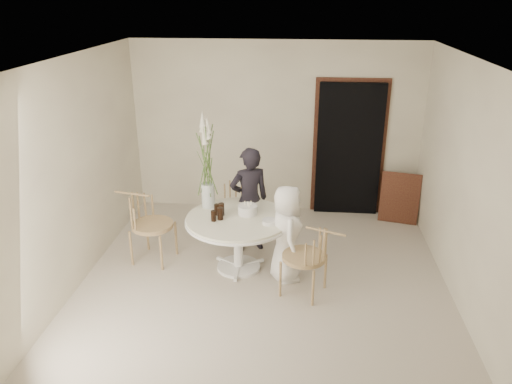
# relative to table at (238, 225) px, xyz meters

# --- Properties ---
(ground) EXTENTS (4.50, 4.50, 0.00)m
(ground) POSITION_rel_table_xyz_m (0.35, -0.25, -0.62)
(ground) COLOR beige
(ground) RESTS_ON ground
(room_shell) EXTENTS (4.50, 4.50, 4.50)m
(room_shell) POSITION_rel_table_xyz_m (0.35, -0.25, 1.00)
(room_shell) COLOR white
(room_shell) RESTS_ON ground
(doorway) EXTENTS (1.00, 0.10, 2.10)m
(doorway) POSITION_rel_table_xyz_m (1.50, 1.94, 0.43)
(doorway) COLOR black
(doorway) RESTS_ON ground
(door_trim) EXTENTS (1.12, 0.03, 2.22)m
(door_trim) POSITION_rel_table_xyz_m (1.50, 1.98, 0.49)
(door_trim) COLOR brown
(door_trim) RESTS_ON ground
(table) EXTENTS (1.33, 1.33, 0.73)m
(table) POSITION_rel_table_xyz_m (0.00, 0.00, 0.00)
(table) COLOR white
(table) RESTS_ON ground
(picture_frame) EXTENTS (0.62, 0.30, 0.78)m
(picture_frame) POSITION_rel_table_xyz_m (2.30, 1.65, -0.22)
(picture_frame) COLOR brown
(picture_frame) RESTS_ON ground
(chair_far) EXTENTS (0.55, 0.58, 0.85)m
(chair_far) POSITION_rel_table_xyz_m (-0.12, 1.02, -0.06)
(chair_far) COLOR #A17E57
(chair_far) RESTS_ON ground
(chair_right) EXTENTS (0.64, 0.61, 0.89)m
(chair_right) POSITION_rel_table_xyz_m (0.95, -0.53, -0.04)
(chair_right) COLOR #A17E57
(chair_right) RESTS_ON ground
(chair_left) EXTENTS (0.62, 0.59, 0.95)m
(chair_left) POSITION_rel_table_xyz_m (-1.28, 0.14, -0.00)
(chair_left) COLOR #A17E57
(chair_left) RESTS_ON ground
(girl) EXTENTS (0.63, 0.54, 1.48)m
(girl) POSITION_rel_table_xyz_m (0.08, 0.54, 0.12)
(girl) COLOR black
(girl) RESTS_ON ground
(boy) EXTENTS (0.52, 0.67, 1.23)m
(boy) POSITION_rel_table_xyz_m (0.62, -0.17, 0.00)
(boy) COLOR white
(boy) RESTS_ON ground
(birthday_cake) EXTENTS (0.24, 0.24, 0.17)m
(birthday_cake) POSITION_rel_table_xyz_m (0.11, 0.11, 0.17)
(birthday_cake) COLOR white
(birthday_cake) RESTS_ON table
(cola_tumbler_a) EXTENTS (0.07, 0.07, 0.14)m
(cola_tumbler_a) POSITION_rel_table_xyz_m (-0.28, -0.14, 0.18)
(cola_tumbler_a) COLOR black
(cola_tumbler_a) RESTS_ON table
(cola_tumbler_b) EXTENTS (0.10, 0.10, 0.16)m
(cola_tumbler_b) POSITION_rel_table_xyz_m (-0.21, -0.09, 0.19)
(cola_tumbler_b) COLOR black
(cola_tumbler_b) RESTS_ON table
(cola_tumbler_c) EXTENTS (0.09, 0.09, 0.14)m
(cola_tumbler_c) POSITION_rel_table_xyz_m (-0.28, 0.05, 0.18)
(cola_tumbler_c) COLOR black
(cola_tumbler_c) RESTS_ON table
(cola_tumbler_d) EXTENTS (0.08, 0.08, 0.16)m
(cola_tumbler_d) POSITION_rel_table_xyz_m (-0.21, 0.04, 0.19)
(cola_tumbler_d) COLOR black
(cola_tumbler_d) RESTS_ON table
(plate_stack) EXTENTS (0.24, 0.24, 0.05)m
(plate_stack) POSITION_rel_table_xyz_m (0.41, -0.14, 0.14)
(plate_stack) COLOR white
(plate_stack) RESTS_ON table
(flower_vase) EXTENTS (0.17, 0.17, 1.27)m
(flower_vase) POSITION_rel_table_xyz_m (-0.43, 0.29, 0.72)
(flower_vase) COLOR silver
(flower_vase) RESTS_ON table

